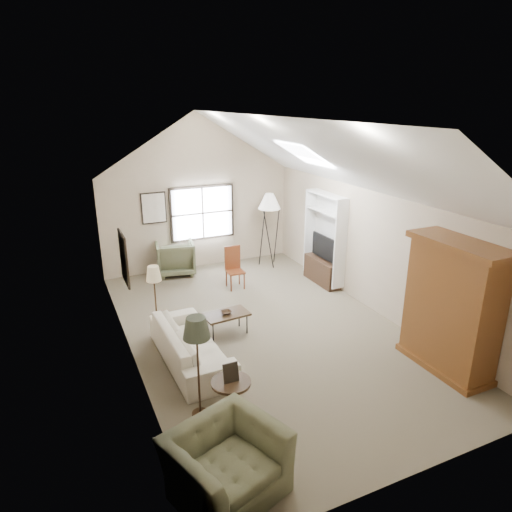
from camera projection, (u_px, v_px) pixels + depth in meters
name	position (u px, v px, depth m)	size (l,w,h in m)	color
room_shell	(266.00, 164.00, 7.82)	(5.01, 8.01, 4.00)	#716651
window	(202.00, 213.00, 11.84)	(1.72, 0.08, 1.42)	black
skylight	(305.00, 154.00, 9.10)	(0.80, 1.20, 0.52)	white
wall_art	(140.00, 231.00, 9.23)	(1.97, 3.71, 0.88)	black
armoire	(452.00, 307.00, 7.31)	(0.60, 1.50, 2.20)	brown
tv_alcove	(325.00, 237.00, 10.79)	(0.32, 1.30, 2.10)	white
media_console	(322.00, 271.00, 11.06)	(0.34, 1.18, 0.60)	#382316
tv_panel	(323.00, 247.00, 10.86)	(0.05, 0.90, 0.55)	black
sofa	(191.00, 344.00, 7.72)	(2.24, 0.88, 0.66)	silver
armchair_near	(226.00, 464.00, 5.11)	(1.21, 1.06, 0.79)	#686E4D
armchair_far	(175.00, 257.00, 11.61)	(0.93, 0.96, 0.87)	#555F42
coffee_table	(227.00, 324.00, 8.65)	(0.84, 0.47, 0.43)	#3A2A17
bowl	(226.00, 312.00, 8.57)	(0.20, 0.20, 0.05)	#3C2C18
side_table	(231.00, 398.00, 6.40)	(0.56, 0.56, 0.56)	#3D2719
side_chair	(235.00, 268.00, 10.69)	(0.39, 0.39, 1.00)	brown
tripod_lamp	(269.00, 230.00, 12.00)	(0.58, 0.58, 1.99)	white
dark_lamp	(198.00, 367.00, 6.25)	(0.37, 0.37, 1.56)	#282C1F
tan_lamp	(156.00, 300.00, 8.51)	(0.28, 0.28, 1.41)	tan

